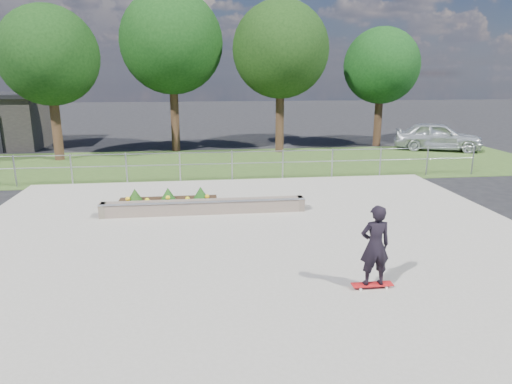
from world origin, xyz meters
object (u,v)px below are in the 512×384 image
skateboarder (375,246)px  parked_car (438,136)px  planter_bed (168,203)px  grind_ledge (204,207)px

skateboarder → parked_car: 18.37m
planter_bed → skateboarder: (4.26, -5.91, 0.68)m
grind_ledge → parked_car: parked_car is taller
skateboarder → parked_car: (9.64, 15.64, -0.15)m
skateboarder → parked_car: bearing=58.4°
planter_bed → parked_car: (13.89, 9.73, 0.53)m
grind_ledge → planter_bed: planter_bed is taller
planter_bed → parked_car: size_ratio=0.66×
grind_ledge → skateboarder: 6.19m
skateboarder → grind_ledge: bearing=120.9°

